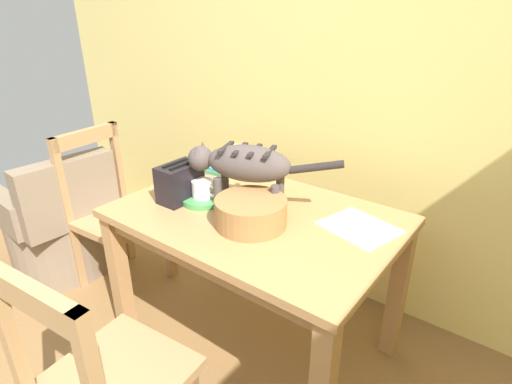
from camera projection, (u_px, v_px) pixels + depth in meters
name	position (u px, v px, depth m)	size (l,w,h in m)	color
wall_rear	(345.00, 69.00, 2.05)	(4.54, 0.11, 2.50)	#EDD679
dining_table	(256.00, 232.00, 1.80)	(1.19, 0.81, 0.73)	#AF804E
cat	(244.00, 165.00, 1.73)	(0.64, 0.28, 0.29)	#4E4442
saucer_bowl	(203.00, 199.00, 1.86)	(0.19, 0.19, 0.03)	#45944E
coffee_mug	(203.00, 189.00, 1.84)	(0.13, 0.09, 0.08)	white
magazine	(359.00, 228.00, 1.64)	(0.27, 0.24, 0.01)	silver
book_stack	(216.00, 169.00, 2.16)	(0.19, 0.13, 0.05)	silver
wicker_basket	(251.00, 212.00, 1.65)	(0.29, 0.29, 0.11)	olive
toaster	(180.00, 182.00, 1.85)	(0.12, 0.20, 0.18)	black
wooden_chair_near	(114.00, 214.00, 2.36)	(0.45, 0.45, 0.92)	#A97F54
wooden_chair_far	(106.00, 381.00, 1.31)	(0.46, 0.46, 0.92)	#A88053
wicker_armchair	(62.00, 230.00, 2.55)	(0.62, 0.63, 0.78)	#7E6B58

